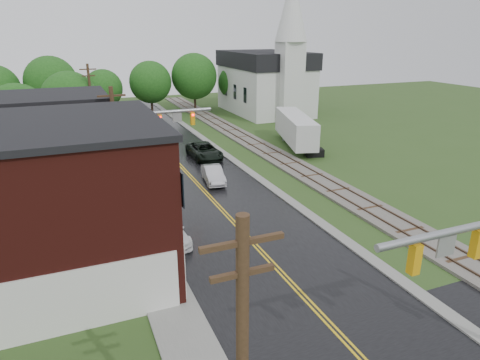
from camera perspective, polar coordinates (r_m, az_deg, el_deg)
main_road at (r=40.19m, az=-7.28°, el=1.17°), size 10.00×90.00×0.02m
curb_right at (r=46.30m, az=-2.49°, el=3.74°), size 0.80×70.00×0.12m
sidewalk_left at (r=34.47m, az=-15.02°, el=-2.46°), size 2.40×50.00×0.12m
brick_building at (r=23.62m, az=-27.58°, el=-3.38°), size 14.30×10.30×8.30m
yellow_house at (r=34.25m, az=-23.67°, el=2.08°), size 8.00×7.00×6.40m
darkred_building at (r=43.19m, az=-22.16°, el=4.20°), size 7.00×6.00×4.40m
church at (r=67.92m, az=3.78°, el=13.69°), size 10.40×18.40×20.00m
railroad at (r=47.98m, az=2.69°, el=4.42°), size 3.20×80.00×0.30m
traffic_signal_far at (r=35.33m, az=-11.77°, el=6.78°), size 7.34×0.43×7.20m
utility_pole_b at (r=30.11m, az=-16.10°, el=3.79°), size 1.80×0.28×9.00m
utility_pole_c at (r=51.63m, az=-19.17°, el=9.69°), size 1.80×0.28×9.00m
tree_left_c at (r=47.71m, az=-27.28°, el=7.66°), size 6.00×6.00×7.65m
tree_left_e at (r=53.42m, az=-21.55°, el=9.81°), size 6.40×6.40×8.16m
suv_dark at (r=43.84m, az=-4.78°, el=3.87°), size 2.70×5.72×1.58m
sedan_silver at (r=36.79m, az=-3.61°, el=0.73°), size 2.04×4.42×1.40m
pickup_white at (r=26.94m, az=-9.68°, el=-6.76°), size 2.36×4.81×1.35m
semi_trailer at (r=48.24m, az=7.45°, el=6.86°), size 5.46×11.37×3.59m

